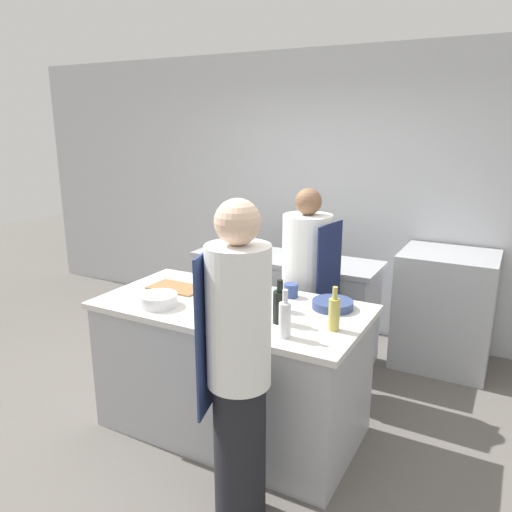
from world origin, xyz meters
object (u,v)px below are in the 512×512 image
bottle_water (280,299)px  bottle_olive_oil (285,318)px  bottle_vinegar (280,306)px  bottle_cooking_oil (209,274)px  bottle_wine (202,290)px  chef_at_prep_near (238,368)px  bottle_sauce (334,313)px  oven_range (444,309)px  chef_at_stove (306,293)px  bowl_mixing_large (158,300)px  cup (291,290)px  bowl_ceramic_blue (241,302)px  bowl_prep_small (333,304)px

bottle_water → bottle_olive_oil: bearing=-60.7°
bottle_vinegar → bottle_cooking_oil: size_ratio=1.42×
bottle_vinegar → bottle_wine: 0.62m
chef_at_prep_near → bottle_sauce: (0.29, 0.61, 0.14)m
bottle_wine → bottle_cooking_oil: bottle_wine is taller
oven_range → bottle_sauce: (-0.39, -1.82, 0.52)m
oven_range → chef_at_stove: chef_at_stove is taller
bottle_wine → bottle_sauce: (0.94, -0.03, 0.02)m
bottle_olive_oil → bottle_cooking_oil: 1.10m
bottle_olive_oil → bowl_mixing_large: size_ratio=1.12×
bottle_cooking_oil → cup: bearing=1.3°
bowl_ceramic_blue → bowl_mixing_large: bearing=-154.0°
bottle_wine → bottle_olive_oil: bearing=-19.2°
bowl_mixing_large → bottle_olive_oil: bearing=-3.3°
bottle_olive_oil → bottle_vinegar: 0.21m
cup → bowl_mixing_large: bearing=-140.6°
chef_at_prep_near → bottle_water: size_ratio=9.42×
chef_at_stove → bottle_vinegar: 0.94m
bottle_water → bottle_wine: bearing=-168.7°
bottle_water → cup: (-0.04, 0.27, -0.03)m
bottle_olive_oil → bottle_wine: (-0.73, 0.25, -0.03)m
chef_at_prep_near → bowl_ceramic_blue: 0.78m
oven_range → bowl_prep_small: 1.64m
bowl_ceramic_blue → bottle_vinegar: bearing=-19.7°
oven_range → cup: (-0.85, -1.41, 0.47)m
chef_at_stove → cup: bearing=16.2°
chef_at_stove → bowl_mixing_large: size_ratio=6.48×
chef_at_prep_near → bottle_cooking_oil: (-0.83, 1.00, 0.11)m
bottle_sauce → bowl_ceramic_blue: (-0.66, 0.07, -0.07)m
bottle_sauce → bottle_olive_oil: bearing=-132.8°
bottle_olive_oil → bottle_vinegar: (-0.12, 0.17, -0.00)m
oven_range → bowl_prep_small: bearing=-109.2°
bottle_wine → cup: (0.48, 0.37, -0.04)m
oven_range → cup: size_ratio=10.45×
chef_at_prep_near → cup: size_ratio=18.03×
bottle_cooking_oil → bowl_prep_small: size_ratio=0.71×
bottle_sauce → chef_at_stove: bearing=121.7°
bowl_prep_small → cup: bearing=167.5°
chef_at_stove → bowl_ceramic_blue: chef_at_stove is taller
bottle_cooking_oil → bowl_prep_small: (1.00, -0.06, -0.05)m
bottle_olive_oil → bowl_mixing_large: (-0.94, 0.05, -0.07)m
bowl_ceramic_blue → bottle_olive_oil: bearing=-33.1°
bottle_wine → cup: bearing=37.7°
bottle_vinegar → chef_at_prep_near: bearing=-86.0°
bottle_cooking_oil → chef_at_stove: bearing=37.0°
bottle_sauce → bowl_prep_small: 0.36m
bottle_olive_oil → bottle_water: bottle_olive_oil is taller
bowl_mixing_large → cup: (0.70, 0.57, 0.01)m
bottle_vinegar → bottle_sauce: bottle_vinegar is taller
bowl_ceramic_blue → bottle_sauce: bearing=-5.9°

